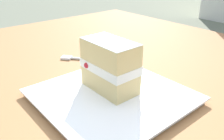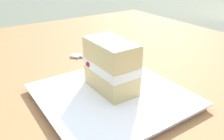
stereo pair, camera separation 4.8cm
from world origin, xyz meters
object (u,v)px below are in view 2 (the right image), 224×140
Objects in this scene: cake_slice at (111,66)px; dessert_fork at (93,58)px; patio_table at (153,93)px; dessert_plate at (112,96)px.

cake_slice is 0.22m from dessert_fork.
patio_table is 9.46× the size of dessert_fork.
dessert_plate is at bearing 112.05° from patio_table.
cake_slice reaches higher than dessert_fork.
dessert_plate reaches higher than dessert_fork.
dessert_plate is (-0.08, 0.21, 0.10)m from patio_table.
dessert_plate is 0.07m from cake_slice.
patio_table is 0.27m from cake_slice.
patio_table is at bearing -71.69° from cake_slice.
dessert_fork is (0.22, -0.08, -0.00)m from dessert_plate.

